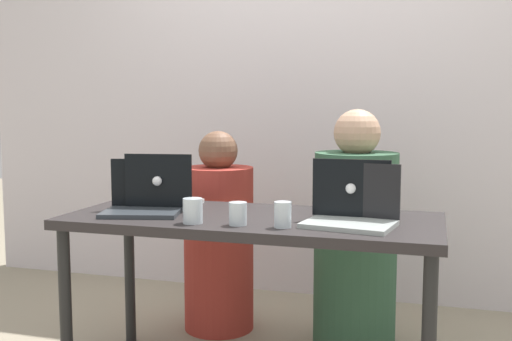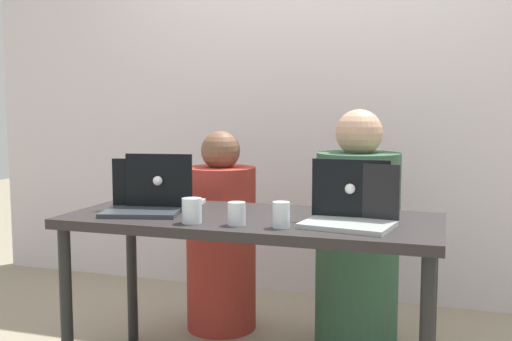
{
  "view_description": "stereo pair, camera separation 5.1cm",
  "coord_description": "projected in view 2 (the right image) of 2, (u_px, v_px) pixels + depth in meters",
  "views": [
    {
      "loc": [
        0.7,
        -2.29,
        1.16
      ],
      "look_at": [
        0.0,
        0.06,
        0.89
      ],
      "focal_mm": 42.0,
      "sensor_mm": 36.0,
      "label": 1
    },
    {
      "loc": [
        0.75,
        -2.28,
        1.16
      ],
      "look_at": [
        0.0,
        0.06,
        0.89
      ],
      "focal_mm": 42.0,
      "sensor_mm": 36.0,
      "label": 2
    }
  ],
  "objects": [
    {
      "name": "laptop_front_left",
      "position": [
        144.0,
        201.0,
        2.51
      ],
      "size": [
        0.36,
        0.3,
        0.22
      ],
      "rotation": [
        0.0,
        0.0,
        0.24
      ],
      "color": "#33393F",
      "rests_on": "desk"
    },
    {
      "name": "desk",
      "position": [
        251.0,
        234.0,
        2.44
      ],
      "size": [
        1.51,
        0.63,
        0.71
      ],
      "color": "#282324",
      "rests_on": "ground"
    },
    {
      "name": "back_wall",
      "position": [
        319.0,
        76.0,
        3.6
      ],
      "size": [
        4.5,
        0.1,
        2.68
      ],
      "primitive_type": "cube",
      "color": "silver",
      "rests_on": "ground"
    },
    {
      "name": "water_glass_right",
      "position": [
        281.0,
        216.0,
        2.2
      ],
      "size": [
        0.06,
        0.06,
        0.1
      ],
      "color": "silver",
      "rests_on": "desk"
    },
    {
      "name": "water_glass_left",
      "position": [
        192.0,
        212.0,
        2.29
      ],
      "size": [
        0.08,
        0.08,
        0.1
      ],
      "color": "silver",
      "rests_on": "desk"
    },
    {
      "name": "laptop_back_right",
      "position": [
        353.0,
        205.0,
        2.39
      ],
      "size": [
        0.3,
        0.28,
        0.24
      ],
      "rotation": [
        0.0,
        0.0,
        3.15
      ],
      "color": "#B4B4B4",
      "rests_on": "desk"
    },
    {
      "name": "laptop_back_left",
      "position": [
        165.0,
        196.0,
        2.63
      ],
      "size": [
        0.33,
        0.31,
        0.24
      ],
      "rotation": [
        0.0,
        0.0,
        3.31
      ],
      "color": "silver",
      "rests_on": "desk"
    },
    {
      "name": "person_on_left",
      "position": [
        221.0,
        242.0,
        3.1
      ],
      "size": [
        0.42,
        0.42,
        1.03
      ],
      "rotation": [
        0.0,
        0.0,
        3.31
      ],
      "color": "#A43229",
      "rests_on": "ground"
    },
    {
      "name": "water_glass_center",
      "position": [
        237.0,
        215.0,
        2.25
      ],
      "size": [
        0.07,
        0.07,
        0.09
      ],
      "color": "silver",
      "rests_on": "desk"
    },
    {
      "name": "person_on_right",
      "position": [
        357.0,
        242.0,
        2.88
      ],
      "size": [
        0.45,
        0.45,
        1.14
      ],
      "rotation": [
        0.0,
        0.0,
        3.01
      ],
      "color": "#345A40",
      "rests_on": "ground"
    },
    {
      "name": "laptop_front_right",
      "position": [
        351.0,
        212.0,
        2.24
      ],
      "size": [
        0.36,
        0.29,
        0.23
      ],
      "rotation": [
        0.0,
        0.0,
        -0.17
      ],
      "color": "#AFB8B4",
      "rests_on": "desk"
    }
  ]
}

